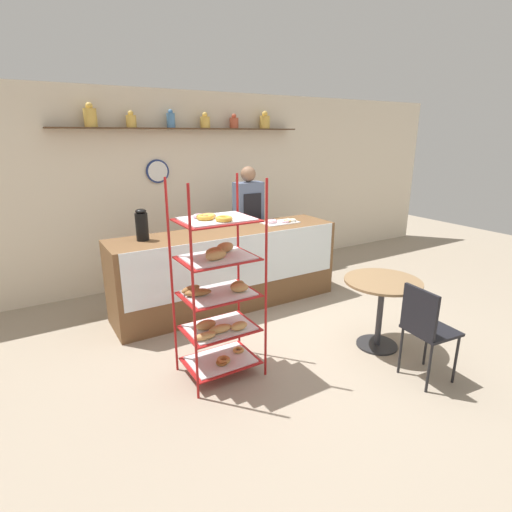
% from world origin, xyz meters
% --- Properties ---
extents(ground_plane, '(14.00, 14.00, 0.00)m').
position_xyz_m(ground_plane, '(0.00, 0.00, 0.00)').
color(ground_plane, gray).
extents(back_wall, '(10.00, 0.30, 2.70)m').
position_xyz_m(back_wall, '(-0.00, 2.35, 1.37)').
color(back_wall, beige).
rests_on(back_wall, ground_plane).
extents(display_counter, '(2.87, 0.68, 0.99)m').
position_xyz_m(display_counter, '(0.00, 1.04, 0.50)').
color(display_counter, brown).
rests_on(display_counter, ground_plane).
extents(pastry_rack, '(0.69, 0.51, 1.79)m').
position_xyz_m(pastry_rack, '(-0.77, -0.28, 0.82)').
color(pastry_rack, '#A51919').
rests_on(pastry_rack, ground_plane).
extents(person_worker, '(0.39, 0.23, 1.70)m').
position_xyz_m(person_worker, '(0.64, 1.62, 0.93)').
color(person_worker, '#282833').
rests_on(person_worker, ground_plane).
extents(cafe_table, '(0.76, 0.76, 0.73)m').
position_xyz_m(cafe_table, '(0.85, -0.68, 0.55)').
color(cafe_table, '#262628').
rests_on(cafe_table, ground_plane).
extents(cafe_chair, '(0.42, 0.42, 0.89)m').
position_xyz_m(cafe_chair, '(0.70, -1.30, 0.55)').
color(cafe_chair, black).
rests_on(cafe_chair, ground_plane).
extents(coffee_carafe, '(0.14, 0.14, 0.35)m').
position_xyz_m(coffee_carafe, '(-1.01, 1.11, 1.16)').
color(coffee_carafe, black).
rests_on(coffee_carafe, display_counter).
extents(donut_tray_counter, '(0.48, 0.28, 0.05)m').
position_xyz_m(donut_tray_counter, '(0.80, 1.05, 1.01)').
color(donut_tray_counter, white).
rests_on(donut_tray_counter, display_counter).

